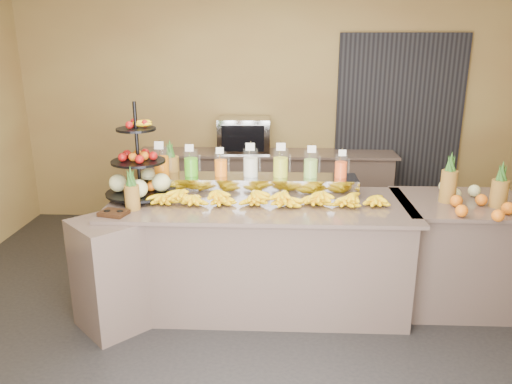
# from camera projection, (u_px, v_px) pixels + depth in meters

# --- Properties ---
(ground) EXTENTS (6.00, 6.00, 0.00)m
(ground) POSITION_uv_depth(u_px,v_px,m) (258.00, 321.00, 4.11)
(ground) COLOR black
(ground) RESTS_ON ground
(room_envelope) EXTENTS (6.04, 5.02, 2.82)m
(room_envelope) POSITION_uv_depth(u_px,v_px,m) (284.00, 81.00, 4.30)
(room_envelope) COLOR olive
(room_envelope) RESTS_ON ground
(buffet_counter) EXTENTS (2.75, 1.25, 0.93)m
(buffet_counter) POSITION_uv_depth(u_px,v_px,m) (246.00, 256.00, 4.23)
(buffet_counter) COLOR gray
(buffet_counter) RESTS_ON ground
(right_counter) EXTENTS (1.08, 0.88, 0.93)m
(right_counter) POSITION_uv_depth(u_px,v_px,m) (457.00, 253.00, 4.29)
(right_counter) COLOR gray
(right_counter) RESTS_ON ground
(back_ledge) EXTENTS (3.10, 0.55, 0.93)m
(back_ledge) POSITION_uv_depth(u_px,v_px,m) (265.00, 189.00, 6.12)
(back_ledge) COLOR gray
(back_ledge) RESTS_ON ground
(pitcher_tray) EXTENTS (1.85, 0.30, 0.15)m
(pitcher_tray) POSITION_uv_depth(u_px,v_px,m) (251.00, 184.00, 4.37)
(pitcher_tray) COLOR gray
(pitcher_tray) RESTS_ON buffet_counter
(juice_pitcher_orange_a) EXTENTS (0.13, 0.14, 0.32)m
(juice_pitcher_orange_a) POSITION_uv_depth(u_px,v_px,m) (162.00, 163.00, 4.35)
(juice_pitcher_orange_a) COLOR silver
(juice_pitcher_orange_a) RESTS_ON pitcher_tray
(juice_pitcher_green) EXTENTS (0.12, 0.13, 0.30)m
(juice_pitcher_green) POSITION_uv_depth(u_px,v_px,m) (191.00, 164.00, 4.34)
(juice_pitcher_green) COLOR silver
(juice_pitcher_green) RESTS_ON pitcher_tray
(juice_pitcher_orange_b) EXTENTS (0.11, 0.12, 0.27)m
(juice_pitcher_orange_b) POSITION_uv_depth(u_px,v_px,m) (221.00, 166.00, 4.34)
(juice_pitcher_orange_b) COLOR silver
(juice_pitcher_orange_b) RESTS_ON pitcher_tray
(juice_pitcher_milk) EXTENTS (0.13, 0.14, 0.32)m
(juice_pitcher_milk) POSITION_uv_depth(u_px,v_px,m) (251.00, 164.00, 4.32)
(juice_pitcher_milk) COLOR silver
(juice_pitcher_milk) RESTS_ON pitcher_tray
(juice_pitcher_lemon) EXTENTS (0.13, 0.14, 0.32)m
(juice_pitcher_lemon) POSITION_uv_depth(u_px,v_px,m) (281.00, 164.00, 4.31)
(juice_pitcher_lemon) COLOR silver
(juice_pitcher_lemon) RESTS_ON pitcher_tray
(juice_pitcher_lime) EXTENTS (0.12, 0.13, 0.30)m
(juice_pitcher_lime) POSITION_uv_depth(u_px,v_px,m) (311.00, 166.00, 4.30)
(juice_pitcher_lime) COLOR silver
(juice_pitcher_lime) RESTS_ON pitcher_tray
(juice_pitcher_orange_c) EXTENTS (0.11, 0.11, 0.26)m
(juice_pitcher_orange_c) POSITION_uv_depth(u_px,v_px,m) (341.00, 167.00, 4.29)
(juice_pitcher_orange_c) COLOR silver
(juice_pitcher_orange_c) RESTS_ON pitcher_tray
(banana_heap) EXTENTS (1.97, 0.18, 0.16)m
(banana_heap) POSITION_uv_depth(u_px,v_px,m) (269.00, 195.00, 4.08)
(banana_heap) COLOR yellow
(banana_heap) RESTS_ON buffet_counter
(fruit_stand) EXTENTS (0.68, 0.68, 0.81)m
(fruit_stand) POSITION_uv_depth(u_px,v_px,m) (143.00, 174.00, 4.20)
(fruit_stand) COLOR black
(fruit_stand) RESTS_ON buffet_counter
(condiment_caddy) EXTENTS (0.24, 0.20, 0.03)m
(condiment_caddy) POSITION_uv_depth(u_px,v_px,m) (114.00, 213.00, 3.83)
(condiment_caddy) COLOR black
(condiment_caddy) RESTS_ON buffet_counter
(pineapple_left_a) EXTENTS (0.12, 0.12, 0.36)m
(pineapple_left_a) POSITION_uv_depth(u_px,v_px,m) (132.00, 194.00, 3.93)
(pineapple_left_a) COLOR brown
(pineapple_left_a) RESTS_ON buffet_counter
(pineapple_left_b) EXTENTS (0.15, 0.15, 0.44)m
(pineapple_left_b) POSITION_uv_depth(u_px,v_px,m) (171.00, 169.00, 4.52)
(pineapple_left_b) COLOR brown
(pineapple_left_b) RESTS_ON buffet_counter
(right_fruit_pile) EXTENTS (0.51, 0.48, 0.27)m
(right_fruit_pile) POSITION_uv_depth(u_px,v_px,m) (475.00, 198.00, 3.95)
(right_fruit_pile) COLOR brown
(right_fruit_pile) RESTS_ON right_counter
(oven_warmer) EXTENTS (0.62, 0.44, 0.41)m
(oven_warmer) POSITION_uv_depth(u_px,v_px,m) (244.00, 135.00, 5.94)
(oven_warmer) COLOR gray
(oven_warmer) RESTS_ON back_ledge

